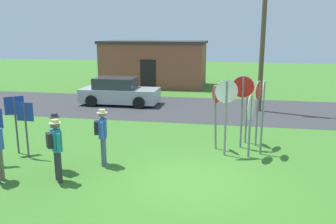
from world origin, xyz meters
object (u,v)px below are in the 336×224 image
(parked_car_on_street, at_px, (119,92))
(stop_sign_tallest, at_px, (263,105))
(stop_sign_nearest, at_px, (226,104))
(stop_sign_rear_right, at_px, (250,115))
(utility_pole, at_px, (264,18))
(info_panel_middle, at_px, (15,114))
(stop_sign_far_back, at_px, (216,107))
(stop_sign_center_cluster, at_px, (243,99))
(person_in_teal, at_px, (56,146))
(person_holding_notes, at_px, (102,133))
(stop_sign_low_front, at_px, (258,102))
(stop_sign_leaning_left, at_px, (247,101))
(person_on_left, at_px, (56,139))
(info_panel_rightmost, at_px, (25,120))

(parked_car_on_street, xyz_separation_m, stop_sign_tallest, (7.25, -7.10, 0.98))
(stop_sign_nearest, bearing_deg, stop_sign_rear_right, -2.41)
(utility_pole, xyz_separation_m, info_panel_middle, (-8.35, -8.20, -3.31))
(stop_sign_far_back, bearing_deg, stop_sign_center_cluster, 17.65)
(stop_sign_far_back, bearing_deg, stop_sign_nearest, -58.79)
(parked_car_on_street, relative_size, stop_sign_tallest, 1.73)
(parked_car_on_street, distance_m, person_in_teal, 10.52)
(person_in_teal, bearing_deg, info_panel_middle, 142.00)
(utility_pole, bearing_deg, parked_car_on_street, 177.80)
(stop_sign_far_back, height_order, person_holding_notes, stop_sign_far_back)
(stop_sign_low_front, distance_m, stop_sign_nearest, 1.62)
(stop_sign_tallest, distance_m, stop_sign_leaning_left, 1.24)
(stop_sign_far_back, bearing_deg, info_panel_middle, -165.67)
(stop_sign_low_front, relative_size, stop_sign_nearest, 0.93)
(stop_sign_rear_right, distance_m, person_in_teal, 5.93)
(utility_pole, relative_size, stop_sign_rear_right, 4.29)
(stop_sign_tallest, bearing_deg, info_panel_middle, -170.08)
(person_on_left, bearing_deg, person_in_teal, -62.49)
(stop_sign_far_back, height_order, stop_sign_tallest, stop_sign_tallest)
(utility_pole, relative_size, stop_sign_leaning_left, 3.74)
(stop_sign_tallest, xyz_separation_m, person_in_teal, (-5.56, -3.28, -0.66))
(info_panel_rightmost, bearing_deg, utility_pole, 47.56)
(stop_sign_leaning_left, distance_m, person_in_teal, 6.78)
(stop_sign_low_front, height_order, person_on_left, stop_sign_low_front)
(utility_pole, distance_m, stop_sign_leaning_left, 6.49)
(info_panel_rightmost, bearing_deg, stop_sign_far_back, 18.44)
(stop_sign_rear_right, height_order, stop_sign_low_front, stop_sign_low_front)
(person_holding_notes, relative_size, info_panel_middle, 0.90)
(stop_sign_center_cluster, distance_m, person_holding_notes, 4.86)
(info_panel_middle, bearing_deg, person_in_teal, -38.00)
(stop_sign_low_front, xyz_separation_m, stop_sign_nearest, (-1.07, -1.21, 0.14))
(stop_sign_leaning_left, bearing_deg, stop_sign_rear_right, -87.80)
(parked_car_on_street, relative_size, stop_sign_nearest, 1.71)
(info_panel_middle, bearing_deg, stop_sign_center_cluster, 14.74)
(stop_sign_rear_right, height_order, stop_sign_tallest, stop_sign_tallest)
(utility_pole, bearing_deg, stop_sign_leaning_left, -98.40)
(stop_sign_tallest, relative_size, stop_sign_nearest, 0.99)
(utility_pole, height_order, stop_sign_tallest, utility_pole)
(parked_car_on_street, xyz_separation_m, stop_sign_low_front, (7.15, -6.23, 0.89))
(info_panel_rightmost, bearing_deg, stop_sign_nearest, 12.37)
(stop_sign_center_cluster, bearing_deg, stop_sign_tallest, -39.86)
(stop_sign_tallest, bearing_deg, stop_sign_leaning_left, 111.81)
(utility_pole, relative_size, stop_sign_tallest, 3.59)
(stop_sign_rear_right, distance_m, stop_sign_center_cluster, 0.99)
(stop_sign_low_front, height_order, info_panel_middle, stop_sign_low_front)
(stop_sign_leaning_left, distance_m, stop_sign_center_cluster, 0.67)
(person_in_teal, bearing_deg, person_on_left, 117.51)
(stop_sign_tallest, height_order, info_panel_rightmost, stop_sign_tallest)
(person_in_teal, bearing_deg, person_holding_notes, 60.89)
(stop_sign_nearest, relative_size, person_on_left, 1.45)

